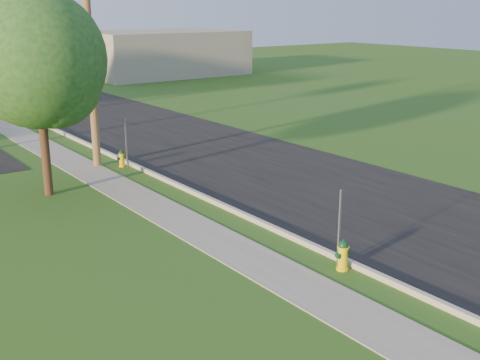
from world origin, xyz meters
The scene contains 12 objects.
road centered at (4.50, 10.00, 0.01)m, with size 8.00×120.00×0.02m, color black.
curb centered at (0.50, 10.00, 0.07)m, with size 0.15×120.00×0.15m, color #A4A296.
sidewalk centered at (-1.25, 10.00, 0.01)m, with size 1.50×120.00×0.03m, color gray.
utility_pole_mid centered at (-0.60, 17.00, 4.95)m, with size 1.40×0.32×9.80m.
sign_post_near centered at (0.25, 4.20, 1.00)m, with size 0.05×0.04×2.00m, color gray.
sign_post_mid centered at (0.25, 16.00, 1.00)m, with size 0.05×0.04×2.00m, color gray.
sign_post_far centered at (0.25, 28.20, 1.00)m, with size 0.05×0.04×2.00m, color gray.
distant_building centered at (18.00, 45.00, 2.00)m, with size 14.00×10.00×4.00m, color gray.
tree_verge centered at (-3.44, 14.27, 4.43)m, with size 4.54×4.54×6.89m.
hydrant_near centered at (0.17, 3.96, 0.39)m, with size 0.41×0.37×0.81m.
hydrant_mid centered at (0.14, 16.26, 0.35)m, with size 0.37×0.33×0.71m.
hydrant_far centered at (0.14, 28.65, 0.41)m, with size 0.43×0.39×0.83m.
Camera 1 is at (-9.97, -5.53, 6.31)m, focal length 45.00 mm.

